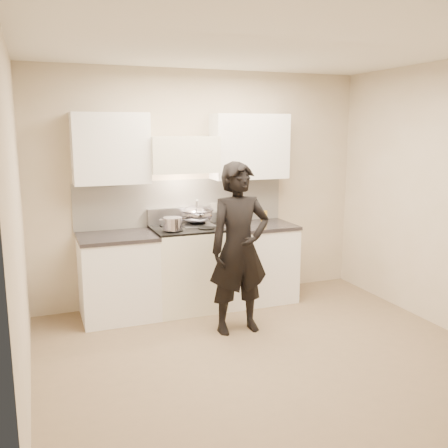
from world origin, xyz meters
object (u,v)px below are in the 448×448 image
object	(u,v)px
person	(239,249)
stove	(187,268)
utensil_crock	(221,216)
wok	(197,214)
counter_right	(254,262)

from	to	relation	value
person	stove	bearing A→B (deg)	110.21
utensil_crock	person	bearing A→B (deg)	-100.88
wok	stove	bearing A→B (deg)	-139.01
counter_right	wok	xyz separation A→B (m)	(-0.66, 0.14, 0.60)
counter_right	wok	size ratio (longest dim) A/B	1.89
counter_right	stove	bearing A→B (deg)	-180.00
utensil_crock	wok	bearing A→B (deg)	-163.37
stove	counter_right	xyz separation A→B (m)	(0.83, 0.00, -0.01)
wok	utensil_crock	distance (m)	0.36
counter_right	utensil_crock	size ratio (longest dim) A/B	3.31
stove	person	bearing A→B (deg)	-69.76
wok	utensil_crock	bearing A→B (deg)	16.63
stove	person	xyz separation A→B (m)	(0.30, -0.81, 0.39)
counter_right	wok	bearing A→B (deg)	167.72
wok	utensil_crock	xyz separation A→B (m)	(0.34, 0.10, -0.06)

